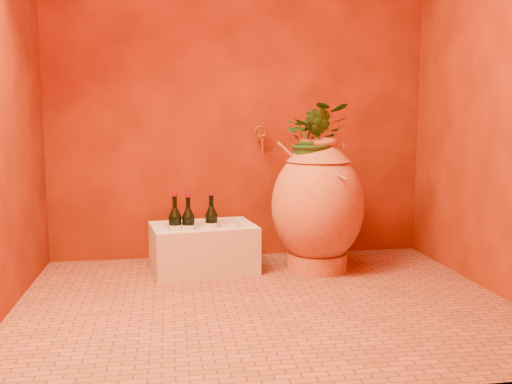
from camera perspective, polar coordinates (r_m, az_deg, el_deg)
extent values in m
plane|color=brown|center=(2.97, 0.81, -10.96)|extent=(2.50, 2.50, 0.00)
cube|color=#501704|center=(3.82, -1.69, 12.20)|extent=(2.50, 0.02, 2.50)
cube|color=#501704|center=(3.28, 23.49, 12.31)|extent=(0.02, 2.00, 2.50)
cylinder|color=#BD6735|center=(3.58, 6.10, -6.87)|extent=(0.46, 0.46, 0.11)
ellipsoid|color=#BD6735|center=(3.51, 6.18, -1.40)|extent=(0.70, 0.70, 0.71)
cone|color=#BD6735|center=(3.47, 6.26, 3.95)|extent=(0.48, 0.48, 0.11)
torus|color=#BD6735|center=(3.47, 6.27, 4.97)|extent=(0.30, 0.30, 0.04)
cylinder|color=olive|center=(3.41, 5.15, 2.22)|extent=(0.35, 0.14, 0.34)
cylinder|color=olive|center=(3.36, 6.44, 2.64)|extent=(0.24, 0.31, 0.15)
cylinder|color=olive|center=(3.43, 8.21, 2.97)|extent=(0.17, 0.26, 0.22)
cube|color=beige|center=(3.52, -5.29, -5.82)|extent=(0.67, 0.50, 0.26)
cube|color=beige|center=(3.66, -5.48, -3.01)|extent=(0.62, 0.17, 0.03)
cube|color=beige|center=(3.33, -5.15, -4.09)|extent=(0.62, 0.17, 0.03)
cube|color=beige|center=(3.49, -9.73, -3.62)|extent=(0.12, 0.27, 0.03)
cube|color=beige|center=(3.52, -0.95, -3.41)|extent=(0.12, 0.27, 0.03)
cylinder|color=black|center=(3.55, -4.47, -3.70)|extent=(0.08, 0.08, 0.18)
cone|color=black|center=(3.53, -4.49, -1.84)|extent=(0.08, 0.08, 0.05)
cylinder|color=black|center=(3.52, -4.50, -0.86)|extent=(0.03, 0.03, 0.07)
cylinder|color=maroon|center=(3.51, -4.51, -0.12)|extent=(0.03, 0.03, 0.03)
cylinder|color=silver|center=(3.55, -4.47, -3.70)|extent=(0.08, 0.08, 0.08)
cylinder|color=black|center=(3.48, -8.08, -3.93)|extent=(0.08, 0.08, 0.19)
cone|color=black|center=(3.46, -8.12, -1.98)|extent=(0.08, 0.08, 0.05)
cylinder|color=black|center=(3.45, -8.14, -0.96)|extent=(0.03, 0.03, 0.07)
cylinder|color=maroon|center=(3.44, -8.15, -0.18)|extent=(0.03, 0.03, 0.03)
cylinder|color=silver|center=(3.48, -8.08, -3.93)|extent=(0.08, 0.08, 0.08)
cylinder|color=black|center=(3.49, -6.77, -3.92)|extent=(0.08, 0.08, 0.18)
cone|color=black|center=(3.47, -6.80, -2.03)|extent=(0.08, 0.08, 0.05)
cylinder|color=black|center=(3.46, -6.81, -1.04)|extent=(0.03, 0.03, 0.07)
cylinder|color=maroon|center=(3.46, -6.82, -0.29)|extent=(0.03, 0.03, 0.03)
cylinder|color=silver|center=(3.49, -6.77, -3.92)|extent=(0.08, 0.08, 0.08)
cylinder|color=#9F6924|center=(3.75, 0.48, 5.23)|extent=(0.03, 0.16, 0.03)
cylinder|color=#9F6924|center=(3.68, 0.67, 4.49)|extent=(0.02, 0.02, 0.09)
torus|color=#9F6924|center=(3.75, 0.48, 6.08)|extent=(0.08, 0.01, 0.08)
cylinder|color=#9F6924|center=(3.75, 0.48, 5.66)|extent=(0.01, 0.01, 0.06)
imported|color=#1B4719|center=(3.46, 5.92, 5.30)|extent=(0.40, 0.35, 0.43)
imported|color=#1B4719|center=(3.42, 5.86, 5.44)|extent=(0.25, 0.24, 0.35)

